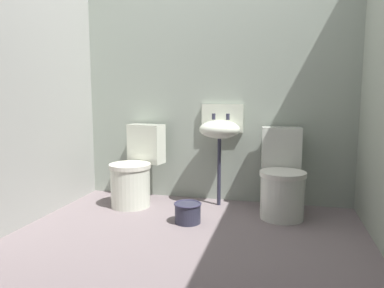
{
  "coord_description": "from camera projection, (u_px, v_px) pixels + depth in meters",
  "views": [
    {
      "loc": [
        0.68,
        -2.41,
        1.08
      ],
      "look_at": [
        0.0,
        0.3,
        0.7
      ],
      "focal_mm": 33.78,
      "sensor_mm": 36.0,
      "label": 1
    }
  ],
  "objects": [
    {
      "name": "toilet_right",
      "position": [
        282.0,
        180.0,
        3.23
      ],
      "size": [
        0.43,
        0.62,
        0.78
      ],
      "rotation": [
        0.0,
        0.0,
        3.22
      ],
      "color": "silver",
      "rests_on": "ground"
    },
    {
      "name": "ground_plane",
      "position": [
        182.0,
        250.0,
        2.63
      ],
      "size": [
        3.14,
        2.81,
        0.08
      ],
      "primitive_type": "cube",
      "color": "slate"
    },
    {
      "name": "sink",
      "position": [
        220.0,
        129.0,
        3.5
      ],
      "size": [
        0.42,
        0.35,
        0.99
      ],
      "color": "#2E2E40",
      "rests_on": "ground"
    },
    {
      "name": "toilet_left",
      "position": [
        135.0,
        172.0,
        3.58
      ],
      "size": [
        0.48,
        0.65,
        0.78
      ],
      "rotation": [
        0.0,
        0.0,
        2.95
      ],
      "color": "silver",
      "rests_on": "ground"
    },
    {
      "name": "wall_left",
      "position": [
        15.0,
        79.0,
        2.9
      ],
      "size": [
        0.1,
        2.61,
        2.41
      ],
      "primitive_type": "cube",
      "color": "#9D9F99",
      "rests_on": "ground"
    },
    {
      "name": "bucket",
      "position": [
        188.0,
        212.0,
        3.07
      ],
      "size": [
        0.24,
        0.24,
        0.17
      ],
      "color": "#2E2E40",
      "rests_on": "ground"
    },
    {
      "name": "wall_back",
      "position": [
        215.0,
        83.0,
        3.67
      ],
      "size": [
        3.14,
        0.1,
        2.41
      ],
      "primitive_type": "cube",
      "color": "#96A194",
      "rests_on": "ground"
    }
  ]
}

